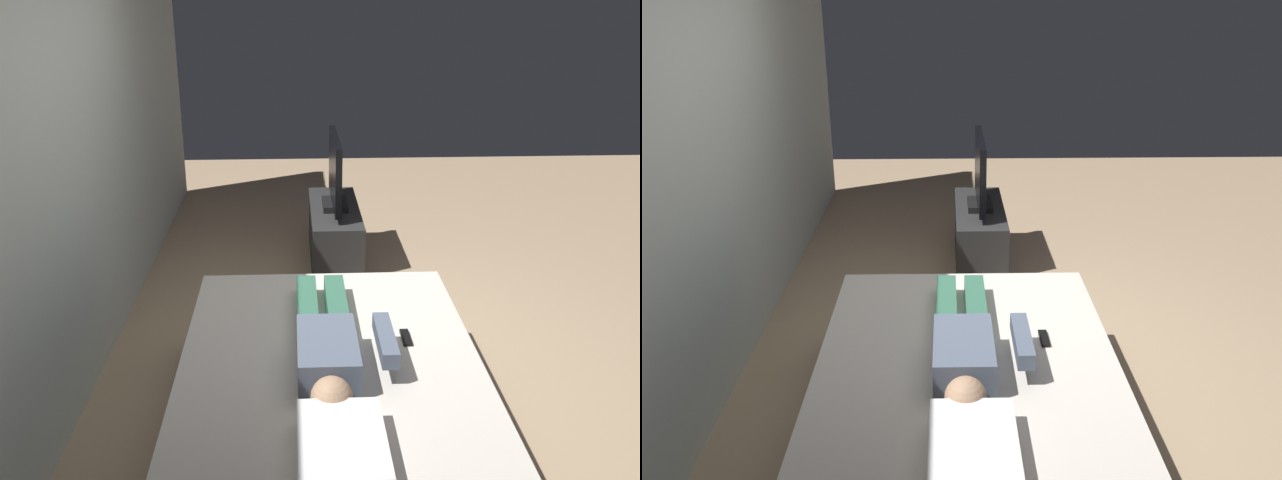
% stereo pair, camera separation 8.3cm
% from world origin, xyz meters
% --- Properties ---
extents(ground_plane, '(10.00, 10.00, 0.00)m').
position_xyz_m(ground_plane, '(0.00, 0.00, 0.00)').
color(ground_plane, tan).
extents(back_wall, '(6.40, 0.10, 2.80)m').
position_xyz_m(back_wall, '(0.40, 1.70, 1.40)').
color(back_wall, silver).
rests_on(back_wall, ground).
extents(bed, '(2.08, 1.55, 0.54)m').
position_xyz_m(bed, '(-0.82, 0.28, 0.26)').
color(bed, '#333338').
rests_on(bed, ground).
extents(pillow, '(0.48, 0.34, 0.12)m').
position_xyz_m(pillow, '(-1.54, 0.28, 0.60)').
color(pillow, white).
rests_on(pillow, bed).
extents(person, '(1.26, 0.46, 0.18)m').
position_xyz_m(person, '(-0.80, 0.29, 0.62)').
color(person, slate).
rests_on(person, bed).
extents(remote, '(0.15, 0.04, 0.02)m').
position_xyz_m(remote, '(-0.64, -0.11, 0.55)').
color(remote, black).
rests_on(remote, bed).
extents(tv_stand, '(1.10, 0.40, 0.50)m').
position_xyz_m(tv_stand, '(1.56, 0.11, 0.25)').
color(tv_stand, '#2D2D2D').
rests_on(tv_stand, ground).
extents(tv, '(0.88, 0.20, 0.59)m').
position_xyz_m(tv, '(1.56, 0.11, 0.78)').
color(tv, black).
rests_on(tv, tv_stand).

